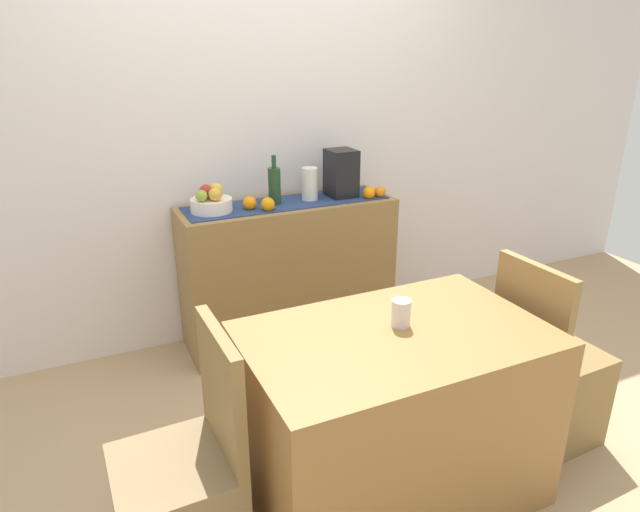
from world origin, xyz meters
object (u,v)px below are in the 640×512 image
object	(u,v)px
chair_near_window	(183,504)
chair_by_corner	(545,386)
coffee_cup	(401,313)
wine_bottle	(274,186)
dining_table	(392,415)
fruit_bowl	(211,205)
sideboard_console	(289,272)
coffee_maker	(341,173)
ceramic_vase	(310,184)

from	to	relation	value
chair_near_window	chair_by_corner	size ratio (longest dim) A/B	1.00
coffee_cup	chair_near_window	bearing A→B (deg)	-177.40
wine_bottle	dining_table	distance (m)	1.52
fruit_bowl	coffee_cup	xyz separation A→B (m)	(0.37, -1.35, -0.12)
fruit_bowl	chair_near_window	xyz separation A→B (m)	(-0.51, -1.39, -0.65)
sideboard_console	coffee_maker	size ratio (longest dim) A/B	4.44
wine_bottle	dining_table	size ratio (longest dim) A/B	0.25
coffee_maker	coffee_cup	size ratio (longest dim) A/B	2.70
wine_bottle	dining_table	bearing A→B (deg)	-91.81
sideboard_console	dining_table	world-z (taller)	sideboard_console
dining_table	chair_by_corner	bearing A→B (deg)	-0.04
ceramic_vase	chair_by_corner	bearing A→B (deg)	-67.69
wine_bottle	coffee_cup	size ratio (longest dim) A/B	2.70
wine_bottle	chair_near_window	world-z (taller)	wine_bottle
wine_bottle	sideboard_console	bearing A→B (deg)	-0.00
sideboard_console	chair_near_window	size ratio (longest dim) A/B	1.41
coffee_cup	ceramic_vase	bearing A→B (deg)	80.61
wine_bottle	coffee_maker	bearing A→B (deg)	-0.00
ceramic_vase	coffee_cup	size ratio (longest dim) A/B	1.85
dining_table	chair_by_corner	xyz separation A→B (m)	(0.83, -0.00, -0.10)
dining_table	coffee_cup	bearing A→B (deg)	43.64
coffee_maker	coffee_cup	bearing A→B (deg)	-107.70
wine_bottle	dining_table	world-z (taller)	wine_bottle
ceramic_vase	dining_table	world-z (taller)	ceramic_vase
chair_near_window	coffee_maker	bearing A→B (deg)	46.71
dining_table	coffee_cup	distance (m)	0.43
coffee_maker	coffee_cup	xyz separation A→B (m)	(-0.43, -1.35, -0.23)
sideboard_console	chair_by_corner	world-z (taller)	chair_by_corner
sideboard_console	wine_bottle	bearing A→B (deg)	180.00
fruit_bowl	wine_bottle	world-z (taller)	wine_bottle
coffee_maker	chair_by_corner	xyz separation A→B (m)	(0.36, -1.39, -0.75)
coffee_maker	ceramic_vase	world-z (taller)	coffee_maker
ceramic_vase	chair_by_corner	size ratio (longest dim) A/B	0.22
sideboard_console	wine_bottle	distance (m)	0.56
fruit_bowl	coffee_cup	distance (m)	1.40
coffee_maker	wine_bottle	bearing A→B (deg)	180.00
coffee_maker	ceramic_vase	distance (m)	0.21
sideboard_console	ceramic_vase	world-z (taller)	ceramic_vase
fruit_bowl	ceramic_vase	xyz separation A→B (m)	(0.59, 0.00, 0.06)
sideboard_console	chair_by_corner	xyz separation A→B (m)	(0.71, -1.39, -0.17)
sideboard_console	dining_table	bearing A→B (deg)	-94.98
sideboard_console	dining_table	xyz separation A→B (m)	(-0.12, -1.39, -0.07)
ceramic_vase	chair_near_window	bearing A→B (deg)	-128.40
ceramic_vase	coffee_cup	world-z (taller)	ceramic_vase
fruit_bowl	chair_near_window	distance (m)	1.61
coffee_maker	dining_table	size ratio (longest dim) A/B	0.25
wine_bottle	coffee_maker	distance (m)	0.43
ceramic_vase	sideboard_console	bearing A→B (deg)	180.00
fruit_bowl	chair_near_window	size ratio (longest dim) A/B	0.25
ceramic_vase	chair_near_window	size ratio (longest dim) A/B	0.22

